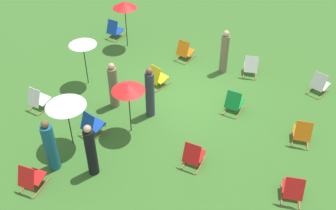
{
  "coord_description": "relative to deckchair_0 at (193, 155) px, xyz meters",
  "views": [
    {
      "loc": [
        -4.83,
        9.98,
        8.48
      ],
      "look_at": [
        0.0,
        1.2,
        0.5
      ],
      "focal_mm": 43.41,
      "sensor_mm": 36.0,
      "label": 1
    }
  ],
  "objects": [
    {
      "name": "deckchair_8",
      "position": [
        -2.41,
        -2.39,
        0.0
      ],
      "size": [
        0.64,
        0.85,
        0.83
      ],
      "rotation": [
        0.0,
        0.0,
        0.24
      ],
      "color": "olive",
      "rests_on": "ground"
    },
    {
      "name": "person_1",
      "position": [
        1.12,
        -4.81,
        0.44
      ],
      "size": [
        0.4,
        0.4,
        1.7
      ],
      "rotation": [
        0.0,
        0.0,
        5.19
      ],
      "color": "#72664C",
      "rests_on": "ground"
    },
    {
      "name": "deckchair_4",
      "position": [
        3.36,
        2.8,
        0.0
      ],
      "size": [
        0.57,
        0.82,
        0.83
      ],
      "rotation": [
        0.0,
        0.0,
        0.14
      ],
      "color": "olive",
      "rests_on": "ground"
    },
    {
      "name": "deckchair_9",
      "position": [
        -2.75,
        -0.14,
        0.0
      ],
      "size": [
        0.67,
        0.86,
        0.83
      ],
      "rotation": [
        0.0,
        0.0,
        0.29
      ],
      "color": "olive",
      "rests_on": "ground"
    },
    {
      "name": "person_3",
      "position": [
        2.2,
        -1.34,
        0.48
      ],
      "size": [
        0.3,
        0.3,
        1.79
      ],
      "rotation": [
        0.0,
        0.0,
        1.53
      ],
      "color": "#333847",
      "rests_on": "ground"
    },
    {
      "name": "deckchair_2",
      "position": [
        2.75,
        -4.87,
        0.0
      ],
      "size": [
        0.55,
        0.81,
        0.83
      ],
      "rotation": [
        0.0,
        0.0,
        -0.11
      ],
      "color": "olive",
      "rests_on": "ground"
    },
    {
      "name": "person_4",
      "position": [
        3.36,
        1.94,
        0.42
      ],
      "size": [
        0.43,
        0.43,
        1.69
      ],
      "rotation": [
        0.0,
        0.0,
        5.92
      ],
      "color": "#195972",
      "rests_on": "ground"
    },
    {
      "name": "person_2",
      "position": [
        3.48,
        -1.18,
        0.41
      ],
      "size": [
        0.38,
        0.38,
        1.65
      ],
      "rotation": [
        0.0,
        0.0,
        3.43
      ],
      "color": "#72664C",
      "rests_on": "ground"
    },
    {
      "name": "deckchair_3",
      "position": [
        0.14,
        -5.06,
        0.0
      ],
      "size": [
        0.69,
        0.87,
        0.83
      ],
      "rotation": [
        0.0,
        0.0,
        0.31
      ],
      "color": "olive",
      "rests_on": "ground"
    },
    {
      "name": "deckchair_1",
      "position": [
        2.79,
        -2.81,
        0.0
      ],
      "size": [
        0.65,
        0.86,
        0.83
      ],
      "rotation": [
        0.0,
        0.0,
        -0.26
      ],
      "color": "olive",
      "rests_on": "ground"
    },
    {
      "name": "person_0",
      "position": [
        2.28,
        1.57,
        0.44
      ],
      "size": [
        0.37,
        0.37,
        1.7
      ],
      "rotation": [
        0.0,
        0.0,
        1.91
      ],
      "color": "black",
      "rests_on": "ground"
    },
    {
      "name": "umbrella_3",
      "position": [
        2.32,
        -0.37,
        1.28
      ],
      "size": [
        0.99,
        0.99,
        1.76
      ],
      "color": "black",
      "rests_on": "ground"
    },
    {
      "name": "deckchair_0",
      "position": [
        0.0,
        0.0,
        0.0
      ],
      "size": [
        0.51,
        0.78,
        0.83
      ],
      "rotation": [
        0.0,
        0.0,
        0.05
      ],
      "color": "olive",
      "rests_on": "ground"
    },
    {
      "name": "ground_plane",
      "position": [
        1.62,
        -2.68,
        -0.37
      ],
      "size": [
        40.0,
        40.0,
        0.0
      ],
      "primitive_type": "plane",
      "color": "#386B28"
    },
    {
      "name": "deckchair_11",
      "position": [
        5.56,
        0.18,
        0.0
      ],
      "size": [
        0.5,
        0.77,
        0.83
      ],
      "rotation": [
        0.0,
        0.0,
        -0.03
      ],
      "color": "olive",
      "rests_on": "ground"
    },
    {
      "name": "deckchair_13",
      "position": [
        -2.3,
        -5.16,
        0.0
      ],
      "size": [
        0.66,
        0.86,
        0.83
      ],
      "rotation": [
        0.0,
        0.0,
        -0.27
      ],
      "color": "olive",
      "rests_on": "ground"
    },
    {
      "name": "deckchair_10",
      "position": [
        -0.11,
        -2.77,
        0.0
      ],
      "size": [
        0.49,
        0.77,
        0.83
      ],
      "rotation": [
        0.0,
        0.0,
        0.02
      ],
      "color": "olive",
      "rests_on": "ground"
    },
    {
      "name": "deckchair_5",
      "position": [
        3.26,
        0.33,
        0.0
      ],
      "size": [
        0.61,
        0.84,
        0.83
      ],
      "rotation": [
        0.0,
        0.0,
        -0.19
      ],
      "color": "olive",
      "rests_on": "ground"
    },
    {
      "name": "umbrella_0",
      "position": [
        3.53,
        0.95,
        1.22
      ],
      "size": [
        1.15,
        1.15,
        1.75
      ],
      "color": "black",
      "rests_on": "ground"
    },
    {
      "name": "deckchair_7",
      "position": [
        6.1,
        -4.98,
        0.0
      ],
      "size": [
        0.5,
        0.77,
        0.83
      ],
      "rotation": [
        0.0,
        0.0,
        -0.03
      ],
      "color": "olive",
      "rests_on": "ground"
    },
    {
      "name": "umbrella_2",
      "position": [
        5.28,
        -4.68,
        1.42
      ],
      "size": [
        0.95,
        0.95,
        1.93
      ],
      "color": "black",
      "rests_on": "ground"
    },
    {
      "name": "umbrella_1",
      "position": [
        5.07,
        -1.78,
        1.32
      ],
      "size": [
        0.95,
        0.95,
        1.83
      ],
      "color": "black",
      "rests_on": "ground"
    }
  ]
}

